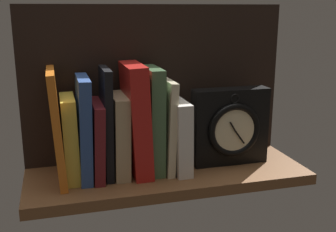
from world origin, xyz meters
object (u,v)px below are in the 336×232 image
book_yellow_seinlanguage (70,138)px  book_tan_shortstories (119,135)px  book_blue_modern (84,128)px  book_black_skeptic (106,123)px  book_white_catcher (176,134)px  book_cream_twain (164,125)px  book_red_requiem (136,119)px  book_maroon_dawkins (97,140)px  book_green_romantic (153,120)px  book_orange_pandolfini (57,126)px  framed_clock (230,127)px

book_yellow_seinlanguage → book_tan_shortstories: bearing=0.0°
book_blue_modern → book_black_skeptic: 5.14cm
book_white_catcher → book_tan_shortstories: bearing=180.0°
book_cream_twain → book_red_requiem: bearing=180.0°
book_maroon_dawkins → book_white_catcher: book_maroon_dawkins is taller
book_maroon_dawkins → book_red_requiem: size_ratio=0.68×
book_tan_shortstories → book_red_requiem: 5.35cm
book_white_catcher → book_yellow_seinlanguage: bearing=180.0°
book_yellow_seinlanguage → book_red_requiem: 15.47cm
book_green_romantic → book_cream_twain: 3.13cm
book_tan_shortstories → book_green_romantic: bearing=0.0°
book_orange_pandolfini → book_white_catcher: bearing=0.0°
book_tan_shortstories → book_red_requiem: (4.06, 0.00, 3.48)cm
book_orange_pandolfini → book_red_requiem: 17.79cm
book_orange_pandolfini → framed_clock: size_ratio=1.32×
book_yellow_seinlanguage → book_green_romantic: book_green_romantic is taller
book_orange_pandolfini → book_yellow_seinlanguage: bearing=0.0°
book_maroon_dawkins → book_green_romantic: book_green_romantic is taller
book_orange_pandolfini → book_maroon_dawkins: 9.38cm
book_green_romantic → book_tan_shortstories: bearing=180.0°
book_white_catcher → framed_clock: framed_clock is taller
book_orange_pandolfini → framed_clock: book_orange_pandolfini is taller
book_red_requiem → book_cream_twain: 7.06cm
book_black_skeptic → book_red_requiem: (6.90, 0.00, 0.34)cm
book_yellow_seinlanguage → book_blue_modern: 3.79cm
book_orange_pandolfini → book_maroon_dawkins: bearing=0.0°
book_maroon_dawkins → book_black_skeptic: 4.46cm
book_orange_pandolfini → book_red_requiem: (17.79, 0.00, 0.32)cm
book_maroon_dawkins → book_green_romantic: bearing=0.0°
book_orange_pandolfini → book_cream_twain: bearing=0.0°
book_blue_modern → book_white_catcher: bearing=0.0°
book_orange_pandolfini → book_white_catcher: book_orange_pandolfini is taller
book_red_requiem → book_white_catcher: (9.72, 0.00, -4.29)cm
book_yellow_seinlanguage → book_red_requiem: (15.10, 0.00, 3.35)cm
book_maroon_dawkins → framed_clock: 32.69cm
book_red_requiem → book_green_romantic: bearing=0.0°
book_white_catcher → framed_clock: 13.79cm
book_blue_modern → framed_clock: size_ratio=1.23×
book_black_skeptic → framed_clock: (30.35, -0.96, -3.06)cm
framed_clock → book_orange_pandolfini: bearing=178.7°
book_orange_pandolfini → book_maroon_dawkins: size_ratio=1.44×
book_green_romantic → book_red_requiem: bearing=180.0°
book_maroon_dawkins → book_tan_shortstories: (5.16, 0.00, 0.66)cm
book_cream_twain → book_white_catcher: bearing=0.0°
book_black_skeptic → book_green_romantic: (10.91, 0.00, -0.14)cm
book_green_romantic → book_cream_twain: (2.78, 0.00, -1.43)cm
book_orange_pandolfini → book_green_romantic: bearing=0.0°
book_blue_modern → book_white_catcher: 21.90cm
book_maroon_dawkins → framed_clock: bearing=-1.7°
book_blue_modern → book_black_skeptic: book_black_skeptic is taller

